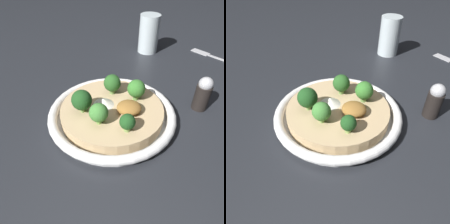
{
  "view_description": "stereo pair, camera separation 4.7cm",
  "coord_description": "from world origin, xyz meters",
  "views": [
    {
      "loc": [
        -0.04,
        0.36,
        0.32
      ],
      "look_at": [
        0.0,
        0.0,
        0.02
      ],
      "focal_mm": 35.0,
      "sensor_mm": 36.0,
      "label": 1
    },
    {
      "loc": [
        -0.09,
        0.35,
        0.32
      ],
      "look_at": [
        0.0,
        0.0,
        0.02
      ],
      "focal_mm": 35.0,
      "sensor_mm": 36.0,
      "label": 2
    }
  ],
  "objects": [
    {
      "name": "crispy_onion_garnish",
      "position": [
        -0.04,
        0.01,
        0.05
      ],
      "size": [
        0.05,
        0.05,
        0.02
      ],
      "color": "olive",
      "rests_on": "risotto_bowl"
    },
    {
      "name": "pepper_shaker",
      "position": [
        -0.2,
        -0.06,
        0.04
      ],
      "size": [
        0.03,
        0.03,
        0.08
      ],
      "color": "black",
      "rests_on": "ground_plane"
    },
    {
      "name": "broccoli_front",
      "position": [
        0.01,
        -0.05,
        0.06
      ],
      "size": [
        0.04,
        0.04,
        0.05
      ],
      "color": "#668E47",
      "rests_on": "risotto_bowl"
    },
    {
      "name": "drinking_glass",
      "position": [
        -0.08,
        -0.36,
        0.06
      ],
      "size": [
        0.06,
        0.06,
        0.12
      ],
      "color": "silver",
      "rests_on": "ground_plane"
    },
    {
      "name": "broccoli_back_left",
      "position": [
        -0.04,
        0.06,
        0.05
      ],
      "size": [
        0.03,
        0.03,
        0.04
      ],
      "color": "#84A856",
      "rests_on": "risotto_bowl"
    },
    {
      "name": "cheese_sprinkle",
      "position": [
        0.02,
        -0.01,
        0.04
      ],
      "size": [
        0.05,
        0.05,
        0.01
      ],
      "color": "white",
      "rests_on": "risotto_bowl"
    },
    {
      "name": "broccoli_left",
      "position": [
        -0.05,
        -0.04,
        0.06
      ],
      "size": [
        0.04,
        0.04,
        0.05
      ],
      "color": "#668E47",
      "rests_on": "risotto_bowl"
    },
    {
      "name": "risotto_bowl",
      "position": [
        0.0,
        0.0,
        0.02
      ],
      "size": [
        0.27,
        0.27,
        0.03
      ],
      "color": "white",
      "rests_on": "ground_plane"
    },
    {
      "name": "broccoli_back",
      "position": [
        0.02,
        0.05,
        0.06
      ],
      "size": [
        0.04,
        0.04,
        0.04
      ],
      "color": "#759E4C",
      "rests_on": "risotto_bowl"
    },
    {
      "name": "ground_plane",
      "position": [
        0.0,
        0.0,
        0.0
      ],
      "size": [
        6.0,
        6.0,
        0.0
      ],
      "primitive_type": "plane",
      "color": "#23262B"
    },
    {
      "name": "broccoli_back_right",
      "position": [
        0.06,
        0.02,
        0.06
      ],
      "size": [
        0.04,
        0.04,
        0.05
      ],
      "color": "#668E47",
      "rests_on": "risotto_bowl"
    }
  ]
}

